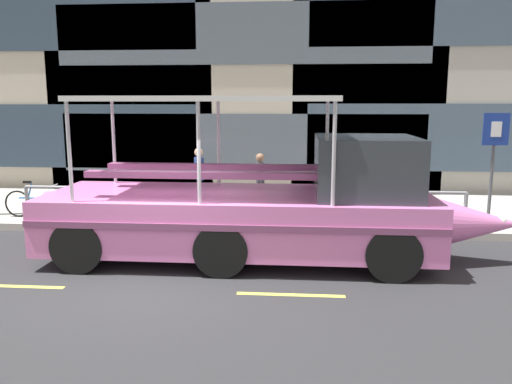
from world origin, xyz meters
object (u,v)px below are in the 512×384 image
Objects in this scene: pedestrian_mid_right at (199,173)px; pedestrian_near_bow at (368,183)px; leaned_bicycle at (37,203)px; pedestrian_mid_left at (260,178)px; parking_sign at (494,150)px; duck_tour_boat at (267,207)px.

pedestrian_near_bow is at bearing -11.83° from pedestrian_mid_right.
leaned_bicycle is 1.06× the size of pedestrian_mid_left.
pedestrian_mid_left is at bearing 172.72° from parking_sign.
pedestrian_mid_right is at bearing 164.31° from pedestrian_mid_left.
leaned_bicycle is (-11.43, -0.07, -1.47)m from parking_sign.
parking_sign is 1.57× the size of pedestrian_mid_right.
pedestrian_mid_right is (4.05, 1.27, 0.67)m from leaned_bicycle.
parking_sign is 11.52m from leaned_bicycle.
pedestrian_near_bow is at bearing -9.36° from pedestrian_mid_left.
parking_sign is at bearing -7.28° from pedestrian_mid_left.
parking_sign is at bearing 25.61° from duck_tour_boat.
parking_sign is 1.65× the size of pedestrian_mid_left.
parking_sign reaches higher than pedestrian_near_bow.
duck_tour_boat is at bearing -154.39° from parking_sign.
pedestrian_mid_left is (-0.38, 3.25, 0.11)m from duck_tour_boat.
pedestrian_near_bow is at bearing 174.73° from parking_sign.
parking_sign is at bearing 0.34° from leaned_bicycle.
duck_tour_boat reaches higher than pedestrian_near_bow.
duck_tour_boat is 5.55× the size of pedestrian_mid_right.
duck_tour_boat is at bearing -60.55° from pedestrian_mid_right.
pedestrian_mid_right reaches higher than leaned_bicycle.
parking_sign is 5.92m from duck_tour_boat.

